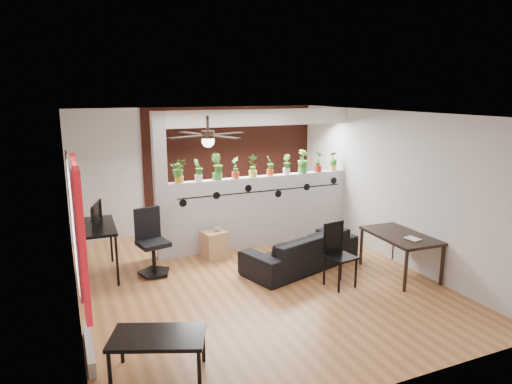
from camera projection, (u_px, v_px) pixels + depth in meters
name	position (u px, v px, depth m)	size (l,w,h in m)	color
room_shell	(254.00, 200.00, 6.95)	(6.30, 7.10, 2.90)	#9C6133
partition_wall	(261.00, 211.00, 8.74)	(3.60, 0.18, 1.35)	#BCBCC1
ceiling_header	(262.00, 117.00, 8.35)	(3.60, 0.18, 0.30)	silver
pier_column	(161.00, 187.00, 7.87)	(0.22, 0.20, 2.60)	#BCBCC1
brick_panel	(234.00, 167.00, 9.92)	(3.90, 0.05, 2.60)	#9D3E2D
vine_decal	(264.00, 191.00, 8.57)	(3.31, 0.01, 0.30)	black
window_assembly	(77.00, 227.00, 4.84)	(0.09, 1.30, 1.55)	white
baseboard_heater	(89.00, 347.00, 5.16)	(0.08, 1.00, 0.18)	beige
corkboard	(70.00, 199.00, 6.79)	(0.03, 0.60, 0.45)	#A07D4D
framed_art	(67.00, 166.00, 6.64)	(0.03, 0.34, 0.44)	#8C7259
ceiling_fan	(208.00, 137.00, 6.15)	(1.19, 1.19, 0.43)	black
potted_plant_0	(179.00, 170.00, 7.93)	(0.25, 0.22, 0.42)	orange
potted_plant_1	(198.00, 169.00, 8.07)	(0.22, 0.18, 0.40)	silver
potted_plant_2	(217.00, 166.00, 8.20)	(0.32, 0.32, 0.48)	#468931
potted_plant_3	(235.00, 167.00, 8.34)	(0.19, 0.23, 0.40)	red
potted_plant_4	(253.00, 165.00, 8.48)	(0.27, 0.24, 0.43)	#D3C84A
potted_plant_5	(270.00, 165.00, 8.62)	(0.23, 0.22, 0.38)	#DC4419
potted_plant_6	(287.00, 164.00, 8.75)	(0.17, 0.20, 0.39)	white
potted_plant_7	(303.00, 161.00, 8.88)	(0.26, 0.22, 0.46)	green
potted_plant_8	(318.00, 160.00, 9.02)	(0.22, 0.25, 0.42)	red
potted_plant_9	(333.00, 161.00, 9.16)	(0.19, 0.16, 0.38)	#CEC648
sofa	(301.00, 250.00, 7.70)	(1.98, 0.78, 0.58)	black
cube_shelf	(214.00, 245.00, 8.12)	(0.40, 0.36, 0.49)	tan
cup	(217.00, 228.00, 8.07)	(0.13, 0.13, 0.10)	gray
computer_desk	(95.00, 230.00, 7.24)	(0.64, 1.18, 0.84)	black
monitor	(93.00, 217.00, 7.33)	(0.05, 0.33, 0.18)	black
office_chair	(152.00, 246.00, 7.37)	(0.55, 0.55, 1.07)	black
dining_table	(401.00, 238.00, 7.31)	(0.82, 1.28, 0.68)	black
book	(409.00, 240.00, 6.99)	(0.17, 0.23, 0.02)	gray
folding_chair	(337.00, 248.00, 6.94)	(0.45, 0.45, 0.98)	black
coffee_table	(158.00, 340.00, 4.73)	(1.10, 0.87, 0.45)	black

